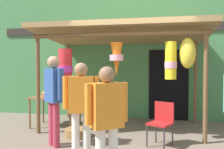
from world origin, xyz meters
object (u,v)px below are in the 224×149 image
at_px(shopper_by_bananas, 107,116).
at_px(wicker_basket_spare, 100,121).
at_px(folding_chair, 162,120).
at_px(flower_heap_on_table, 58,93).
at_px(display_table, 56,100).
at_px(vendor_in_orange, 81,103).
at_px(wicker_basket_by_table, 77,133).
at_px(customer_foreground, 54,93).

bearing_deg(shopper_by_bananas, wicker_basket_spare, 106.49).
relative_size(folding_chair, wicker_basket_spare, 1.95).
height_order(flower_heap_on_table, wicker_basket_spare, flower_heap_on_table).
distance_m(display_table, wicker_basket_spare, 1.25).
bearing_deg(vendor_in_orange, wicker_basket_spare, 97.04).
height_order(display_table, vendor_in_orange, vendor_in_orange).
xyz_separation_m(wicker_basket_by_table, vendor_in_orange, (0.53, -1.27, 0.85)).
relative_size(customer_foreground, shopper_by_bananas, 1.12).
bearing_deg(wicker_basket_by_table, customer_foreground, -107.19).
distance_m(folding_chair, vendor_in_orange, 1.71).
distance_m(folding_chair, customer_foreground, 2.15).
distance_m(wicker_basket_by_table, customer_foreground, 1.19).
distance_m(flower_heap_on_table, shopper_by_bananas, 3.53).
bearing_deg(flower_heap_on_table, shopper_by_bananas, -55.86).
bearing_deg(vendor_in_orange, folding_chair, 39.19).
bearing_deg(wicker_basket_spare, folding_chair, -37.47).
xyz_separation_m(customer_foreground, shopper_by_bananas, (1.37, -1.37, -0.13)).
xyz_separation_m(display_table, customer_foreground, (0.64, -1.48, 0.35)).
height_order(folding_chair, wicker_basket_by_table, folding_chair).
relative_size(flower_heap_on_table, vendor_in_orange, 0.51).
relative_size(display_table, wicker_basket_by_table, 2.15).
height_order(vendor_in_orange, shopper_by_bananas, vendor_in_orange).
xyz_separation_m(flower_heap_on_table, folding_chair, (2.64, -1.08, -0.35)).
bearing_deg(customer_foreground, wicker_basket_by_table, 72.81).
bearing_deg(display_table, folding_chair, -20.84).
relative_size(vendor_in_orange, customer_foreground, 0.92).
distance_m(vendor_in_orange, customer_foreground, 0.95).
bearing_deg(flower_heap_on_table, wicker_basket_spare, 5.81).
distance_m(folding_chair, wicker_basket_by_table, 1.87).
bearing_deg(display_table, vendor_in_orange, -55.98).
bearing_deg(display_table, flower_heap_on_table, 66.20).
bearing_deg(shopper_by_bananas, customer_foreground, 134.87).
bearing_deg(shopper_by_bananas, folding_chair, 70.38).
height_order(wicker_basket_by_table, wicker_basket_spare, wicker_basket_spare).
relative_size(wicker_basket_by_table, wicker_basket_spare, 1.25).
bearing_deg(wicker_basket_spare, wicker_basket_by_table, -104.79).
xyz_separation_m(display_table, vendor_in_orange, (1.39, -2.06, 0.26)).
height_order(flower_heap_on_table, folding_chair, flower_heap_on_table).
height_order(flower_heap_on_table, customer_foreground, customer_foreground).
height_order(wicker_basket_by_table, customer_foreground, customer_foreground).
distance_m(wicker_basket_by_table, wicker_basket_spare, 1.00).
bearing_deg(wicker_basket_by_table, flower_heap_on_table, 134.02).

